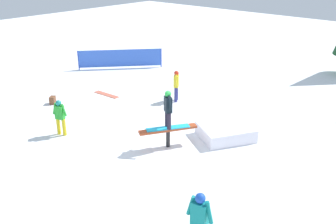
{
  "coord_description": "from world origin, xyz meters",
  "views": [
    {
      "loc": [
        8.6,
        7.6,
        6.21
      ],
      "look_at": [
        0.0,
        0.0,
        1.3
      ],
      "focal_mm": 40.0,
      "sensor_mm": 36.0,
      "label": 1
    }
  ],
  "objects_px": {
    "main_rider_on_rail": "(168,110)",
    "loose_snowboard_coral": "(106,95)",
    "bystander_yellow": "(176,84)",
    "backpack_on_snow": "(53,100)",
    "bystander_green": "(60,116)",
    "bystander_teal": "(199,220)",
    "rail_feature": "(168,131)"
  },
  "relations": [
    {
      "from": "backpack_on_snow",
      "to": "bystander_teal",
      "type": "bearing_deg",
      "value": 35.18
    },
    {
      "from": "rail_feature",
      "to": "backpack_on_snow",
      "type": "relative_size",
      "value": 5.56
    },
    {
      "from": "rail_feature",
      "to": "backpack_on_snow",
      "type": "xyz_separation_m",
      "value": [
        0.41,
        -6.47,
        -0.42
      ]
    },
    {
      "from": "main_rider_on_rail",
      "to": "rail_feature",
      "type": "bearing_deg",
      "value": 0.0
    },
    {
      "from": "loose_snowboard_coral",
      "to": "bystander_yellow",
      "type": "bearing_deg",
      "value": 24.5
    },
    {
      "from": "bystander_green",
      "to": "bystander_teal",
      "type": "bearing_deg",
      "value": 148.63
    },
    {
      "from": "loose_snowboard_coral",
      "to": "rail_feature",
      "type": "bearing_deg",
      "value": -22.6
    },
    {
      "from": "bystander_yellow",
      "to": "backpack_on_snow",
      "type": "distance_m",
      "value": 5.54
    },
    {
      "from": "rail_feature",
      "to": "bystander_green",
      "type": "distance_m",
      "value": 4.03
    },
    {
      "from": "rail_feature",
      "to": "bystander_teal",
      "type": "height_order",
      "value": "bystander_teal"
    },
    {
      "from": "backpack_on_snow",
      "to": "loose_snowboard_coral",
      "type": "bearing_deg",
      "value": 119.43
    },
    {
      "from": "bystander_green",
      "to": "backpack_on_snow",
      "type": "relative_size",
      "value": 3.99
    },
    {
      "from": "loose_snowboard_coral",
      "to": "backpack_on_snow",
      "type": "xyz_separation_m",
      "value": [
        2.31,
        -0.9,
        0.16
      ]
    },
    {
      "from": "bystander_green",
      "to": "loose_snowboard_coral",
      "type": "xyz_separation_m",
      "value": [
        -3.81,
        -2.03,
        -0.75
      ]
    },
    {
      "from": "main_rider_on_rail",
      "to": "loose_snowboard_coral",
      "type": "bearing_deg",
      "value": -75.54
    },
    {
      "from": "main_rider_on_rail",
      "to": "bystander_green",
      "type": "relative_size",
      "value": 1.04
    },
    {
      "from": "rail_feature",
      "to": "bystander_yellow",
      "type": "relative_size",
      "value": 1.33
    },
    {
      "from": "bystander_teal",
      "to": "loose_snowboard_coral",
      "type": "distance_m",
      "value": 10.73
    },
    {
      "from": "bystander_teal",
      "to": "bystander_green",
      "type": "distance_m",
      "value": 7.47
    },
    {
      "from": "bystander_teal",
      "to": "bystander_green",
      "type": "xyz_separation_m",
      "value": [
        -1.36,
        -7.34,
        -0.12
      ]
    },
    {
      "from": "rail_feature",
      "to": "bystander_teal",
      "type": "xyz_separation_m",
      "value": [
        3.27,
        3.8,
        0.29
      ]
    },
    {
      "from": "rail_feature",
      "to": "bystander_yellow",
      "type": "distance_m",
      "value": 4.36
    },
    {
      "from": "bystander_yellow",
      "to": "bystander_teal",
      "type": "relative_size",
      "value": 0.91
    },
    {
      "from": "rail_feature",
      "to": "bystander_yellow",
      "type": "xyz_separation_m",
      "value": [
        -3.5,
        -2.6,
        0.21
      ]
    },
    {
      "from": "loose_snowboard_coral",
      "to": "backpack_on_snow",
      "type": "height_order",
      "value": "backpack_on_snow"
    },
    {
      "from": "main_rider_on_rail",
      "to": "backpack_on_snow",
      "type": "relative_size",
      "value": 4.15
    },
    {
      "from": "rail_feature",
      "to": "loose_snowboard_coral",
      "type": "xyz_separation_m",
      "value": [
        -1.9,
        -5.57,
        -0.57
      ]
    },
    {
      "from": "bystander_yellow",
      "to": "bystander_green",
      "type": "xyz_separation_m",
      "value": [
        5.4,
        -0.95,
        -0.03
      ]
    },
    {
      "from": "rail_feature",
      "to": "bystander_yellow",
      "type": "height_order",
      "value": "bystander_yellow"
    },
    {
      "from": "main_rider_on_rail",
      "to": "bystander_yellow",
      "type": "distance_m",
      "value": 4.4
    },
    {
      "from": "main_rider_on_rail",
      "to": "loose_snowboard_coral",
      "type": "distance_m",
      "value": 6.04
    },
    {
      "from": "bystander_green",
      "to": "loose_snowboard_coral",
      "type": "bearing_deg",
      "value": -82.8
    }
  ]
}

